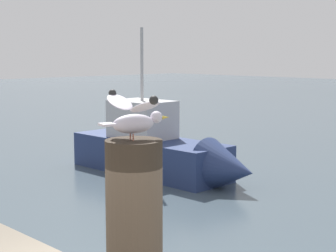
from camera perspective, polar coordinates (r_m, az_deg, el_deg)
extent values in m
cylinder|color=#382D23|center=(2.93, -3.56, -11.00)|extent=(0.30, 0.30, 0.98)
cylinder|color=#C67660|center=(2.79, -3.69, -1.19)|extent=(0.01, 0.01, 0.04)
cylinder|color=#C67660|center=(2.82, -3.99, -1.10)|extent=(0.01, 0.01, 0.04)
ellipsoid|color=silver|center=(2.80, -3.66, 0.24)|extent=(0.15, 0.25, 0.10)
sphere|color=silver|center=(2.85, -1.24, 0.95)|extent=(0.06, 0.06, 0.06)
cone|color=yellow|center=(2.88, -0.26, 0.93)|extent=(0.03, 0.05, 0.02)
cube|color=silver|center=(2.74, -6.43, 0.16)|extent=(0.10, 0.09, 0.01)
ellipsoid|color=silver|center=(2.64, -2.48, 2.02)|extent=(0.24, 0.18, 0.09)
sphere|color=#262626|center=(2.55, -1.51, 2.74)|extent=(0.04, 0.04, 0.04)
ellipsoid|color=silver|center=(2.92, -5.12, 2.54)|extent=(0.24, 0.18, 0.09)
sphere|color=#262626|center=(3.01, -5.87, 3.46)|extent=(0.04, 0.04, 0.04)
cube|color=navy|center=(14.12, -2.03, -3.14)|extent=(4.60, 1.52, 0.90)
cone|color=navy|center=(12.35, 6.46, -4.53)|extent=(1.33, 1.33, 1.31)
cube|color=#B2B2B7|center=(14.15, -2.73, 0.73)|extent=(1.62, 1.16, 0.98)
cylinder|color=#A5A5A8|center=(14.06, -2.77, 6.52)|extent=(0.08, 0.08, 1.88)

